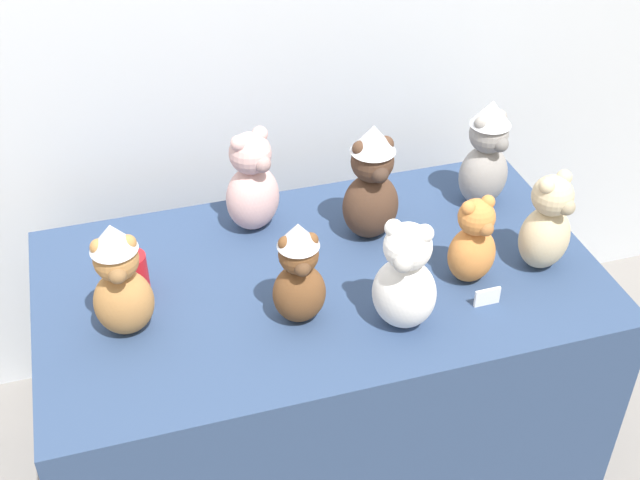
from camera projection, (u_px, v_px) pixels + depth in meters
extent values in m
cube|color=silver|center=(255.00, 0.00, 2.46)|extent=(7.00, 0.08, 2.60)
cube|color=navy|center=(320.00, 375.00, 2.49)|extent=(1.52, 0.86, 0.78)
ellipsoid|color=#CCB78E|center=(544.00, 237.00, 2.24)|extent=(0.19, 0.17, 0.18)
sphere|color=#CCB78E|center=(553.00, 196.00, 2.16)|extent=(0.11, 0.11, 0.11)
sphere|color=#CCB78E|center=(547.00, 186.00, 2.12)|extent=(0.04, 0.04, 0.04)
sphere|color=#CCB78E|center=(564.00, 177.00, 2.15)|extent=(0.04, 0.04, 0.04)
sphere|color=#9D8E71|center=(566.00, 207.00, 2.14)|extent=(0.05, 0.05, 0.05)
ellipsoid|color=#4C3323|center=(370.00, 206.00, 2.35)|extent=(0.17, 0.15, 0.20)
sphere|color=#4C3323|center=(372.00, 161.00, 2.26)|extent=(0.12, 0.12, 0.12)
sphere|color=#4C3323|center=(360.00, 149.00, 2.22)|extent=(0.04, 0.04, 0.04)
sphere|color=#4C3323|center=(386.00, 144.00, 2.24)|extent=(0.04, 0.04, 0.04)
sphere|color=#412E23|center=(380.00, 174.00, 2.23)|extent=(0.05, 0.05, 0.05)
cone|color=silver|center=(373.00, 138.00, 2.22)|extent=(0.13, 0.13, 0.08)
ellipsoid|color=#D17F3D|center=(471.00, 254.00, 2.20)|extent=(0.15, 0.13, 0.16)
sphere|color=#D17F3D|center=(477.00, 217.00, 2.13)|extent=(0.10, 0.10, 0.10)
sphere|color=#D17F3D|center=(468.00, 208.00, 2.09)|extent=(0.04, 0.04, 0.04)
sphere|color=#D17F3D|center=(488.00, 202.00, 2.12)|extent=(0.04, 0.04, 0.04)
sphere|color=#A06536|center=(486.00, 229.00, 2.10)|extent=(0.04, 0.04, 0.04)
ellipsoid|color=gray|center=(483.00, 175.00, 2.48)|extent=(0.19, 0.17, 0.19)
sphere|color=gray|center=(489.00, 134.00, 2.40)|extent=(0.11, 0.11, 0.11)
sphere|color=gray|center=(482.00, 124.00, 2.36)|extent=(0.04, 0.04, 0.04)
sphere|color=gray|center=(500.00, 117.00, 2.39)|extent=(0.04, 0.04, 0.04)
sphere|color=slate|center=(500.00, 144.00, 2.37)|extent=(0.05, 0.05, 0.05)
cone|color=silver|center=(492.00, 113.00, 2.36)|extent=(0.12, 0.12, 0.07)
ellipsoid|color=beige|center=(253.00, 198.00, 2.38)|extent=(0.21, 0.20, 0.20)
sphere|color=beige|center=(250.00, 153.00, 2.29)|extent=(0.12, 0.12, 0.12)
sphere|color=beige|center=(239.00, 143.00, 2.24)|extent=(0.04, 0.04, 0.04)
sphere|color=beige|center=(260.00, 134.00, 2.28)|extent=(0.04, 0.04, 0.04)
sphere|color=#A88783|center=(262.00, 164.00, 2.27)|extent=(0.05, 0.05, 0.05)
ellipsoid|color=brown|center=(299.00, 293.00, 2.07)|extent=(0.14, 0.12, 0.17)
sphere|color=brown|center=(299.00, 255.00, 2.00)|extent=(0.10, 0.10, 0.10)
sphere|color=brown|center=(286.00, 244.00, 1.97)|extent=(0.04, 0.04, 0.04)
sphere|color=brown|center=(311.00, 240.00, 1.98)|extent=(0.04, 0.04, 0.04)
sphere|color=brown|center=(302.00, 268.00, 1.97)|extent=(0.04, 0.04, 0.04)
cone|color=silver|center=(298.00, 235.00, 1.96)|extent=(0.10, 0.10, 0.06)
ellipsoid|color=#B27A42|center=(124.00, 302.00, 2.03)|extent=(0.15, 0.13, 0.18)
sphere|color=#B27A42|center=(116.00, 259.00, 1.95)|extent=(0.11, 0.11, 0.11)
sphere|color=#B27A42|center=(98.00, 247.00, 1.92)|extent=(0.04, 0.04, 0.04)
sphere|color=#B27A42|center=(128.00, 243.00, 1.93)|extent=(0.04, 0.04, 0.04)
sphere|color=olive|center=(118.00, 275.00, 1.92)|extent=(0.05, 0.05, 0.05)
cone|color=silver|center=(112.00, 237.00, 1.91)|extent=(0.11, 0.11, 0.07)
ellipsoid|color=white|center=(404.00, 293.00, 2.05)|extent=(0.21, 0.20, 0.20)
sphere|color=white|center=(408.00, 246.00, 1.96)|extent=(0.12, 0.12, 0.12)
sphere|color=white|center=(394.00, 228.00, 1.94)|extent=(0.04, 0.04, 0.04)
sphere|color=white|center=(425.00, 233.00, 1.92)|extent=(0.04, 0.04, 0.04)
sphere|color=#B4B3AF|center=(403.00, 263.00, 1.93)|extent=(0.05, 0.05, 0.05)
cylinder|color=red|center=(133.00, 273.00, 2.18)|extent=(0.08, 0.08, 0.11)
cube|color=white|center=(487.00, 297.00, 2.15)|extent=(0.07, 0.01, 0.05)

